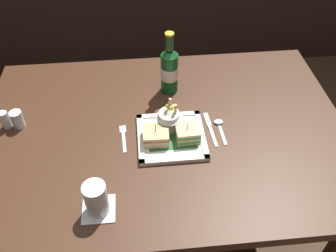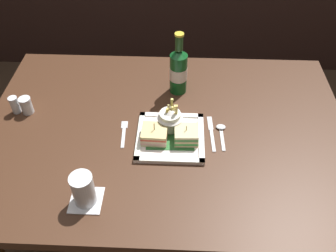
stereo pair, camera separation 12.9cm
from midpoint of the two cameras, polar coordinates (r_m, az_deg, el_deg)
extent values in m
plane|color=#453223|center=(1.95, -2.35, -16.46)|extent=(6.00, 6.00, 0.00)
cube|color=#412618|center=(1.35, -3.24, -1.26)|extent=(1.37, 0.95, 0.04)
cylinder|color=#40201A|center=(1.98, -21.07, -1.90)|extent=(0.09, 0.09, 0.71)
cylinder|color=#492516|center=(1.99, 14.02, 0.49)|extent=(0.09, 0.09, 0.71)
cube|color=white|center=(1.30, -2.32, -1.94)|extent=(0.24, 0.24, 0.01)
cube|color=#29632D|center=(1.30, -2.32, -1.76)|extent=(0.17, 0.14, 0.00)
cube|color=white|center=(1.22, -1.96, -5.45)|extent=(0.24, 0.02, 0.01)
cube|color=white|center=(1.37, -2.65, 1.65)|extent=(0.24, 0.02, 0.01)
cube|color=white|center=(1.30, -7.23, -2.03)|extent=(0.02, 0.24, 0.01)
cube|color=white|center=(1.30, 2.56, -1.34)|extent=(0.02, 0.24, 0.01)
cube|color=#D2B98B|center=(1.28, -4.79, -2.23)|extent=(0.09, 0.09, 0.01)
cube|color=#DDA08E|center=(1.28, -4.81, -1.95)|extent=(0.09, 0.09, 0.01)
cube|color=#D5B38E|center=(1.27, -4.84, -1.67)|extent=(0.09, 0.09, 0.01)
cube|color=#C44933|center=(1.26, -4.86, -1.38)|extent=(0.09, 0.09, 0.01)
cube|color=#D1BC7A|center=(1.26, -4.88, -1.09)|extent=(0.09, 0.09, 0.01)
cylinder|color=tan|center=(1.26, -4.88, -1.18)|extent=(0.00, 0.00, 0.08)
cube|color=#E5BD89|center=(1.29, 0.21, -1.90)|extent=(0.09, 0.08, 0.01)
cube|color=#439440|center=(1.28, 0.21, -1.59)|extent=(0.09, 0.08, 0.01)
cube|color=#DBB67D|center=(1.27, 0.21, -1.28)|extent=(0.09, 0.08, 0.01)
cube|color=#468743|center=(1.27, 0.21, -0.97)|extent=(0.09, 0.08, 0.01)
cube|color=beige|center=(1.26, 0.21, -0.65)|extent=(0.09, 0.08, 0.01)
cylinder|color=tan|center=(1.27, 0.21, -0.95)|extent=(0.00, 0.00, 0.07)
cylinder|color=silver|center=(1.31, -2.68, 0.88)|extent=(0.08, 0.08, 0.07)
cone|color=silver|center=(1.29, -2.72, 1.91)|extent=(0.10, 0.10, 0.03)
cube|color=#E2CC6D|center=(1.29, -2.74, 2.10)|extent=(0.02, 0.01, 0.05)
cube|color=#E5C353|center=(1.29, -3.16, 1.76)|extent=(0.01, 0.01, 0.05)
cube|color=#E0D66D|center=(1.29, -2.58, 2.88)|extent=(0.01, 0.01, 0.08)
cube|color=#ECDB89|center=(1.30, -2.31, 2.46)|extent=(0.02, 0.02, 0.05)
cube|color=#E2C463|center=(1.28, -1.74, 2.32)|extent=(0.01, 0.02, 0.08)
cube|color=#E7D383|center=(1.29, -3.08, 2.04)|extent=(0.02, 0.02, 0.06)
cylinder|color=#0F471B|center=(1.46, -2.34, 8.27)|extent=(0.07, 0.07, 0.17)
cone|color=#124D20|center=(1.40, -2.45, 11.50)|extent=(0.07, 0.07, 0.02)
cylinder|color=#1D461F|center=(1.38, -2.51, 13.01)|extent=(0.03, 0.03, 0.06)
cylinder|color=gold|center=(1.36, -2.56, 14.26)|extent=(0.04, 0.04, 0.01)
cylinder|color=beige|center=(1.46, -2.34, 8.38)|extent=(0.07, 0.07, 0.05)
cube|color=silver|center=(1.15, -14.17, -12.88)|extent=(0.10, 0.10, 0.00)
cylinder|color=silver|center=(1.10, -14.70, -11.25)|extent=(0.07, 0.07, 0.11)
cylinder|color=silver|center=(1.12, -14.50, -11.87)|extent=(0.06, 0.06, 0.07)
cube|color=silver|center=(1.31, -9.81, -2.70)|extent=(0.02, 0.10, 0.00)
cube|color=silver|center=(1.35, -9.91, -0.63)|extent=(0.03, 0.04, 0.00)
cube|color=silver|center=(1.31, 4.37, -1.71)|extent=(0.02, 0.11, 0.00)
cube|color=silver|center=(1.37, 3.58, 0.96)|extent=(0.02, 0.07, 0.00)
cube|color=silver|center=(1.32, 5.89, -1.60)|extent=(0.02, 0.10, 0.00)
ellipsoid|color=silver|center=(1.36, 5.34, 0.53)|extent=(0.03, 0.03, 0.01)
cylinder|color=silver|center=(1.48, -26.70, 0.60)|extent=(0.03, 0.03, 0.06)
cylinder|color=white|center=(1.49, -26.55, 0.27)|extent=(0.03, 0.03, 0.03)
cylinder|color=silver|center=(1.46, -27.14, 1.60)|extent=(0.03, 0.03, 0.01)
cylinder|color=silver|center=(1.47, -25.07, 0.70)|extent=(0.04, 0.04, 0.06)
cylinder|color=#313424|center=(1.47, -24.93, 0.37)|extent=(0.04, 0.04, 0.03)
cylinder|color=silver|center=(1.44, -25.47, 1.67)|extent=(0.05, 0.05, 0.01)
camera|label=1|loc=(0.06, -92.87, -2.83)|focal=38.46mm
camera|label=2|loc=(0.06, 87.13, 2.83)|focal=38.46mm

